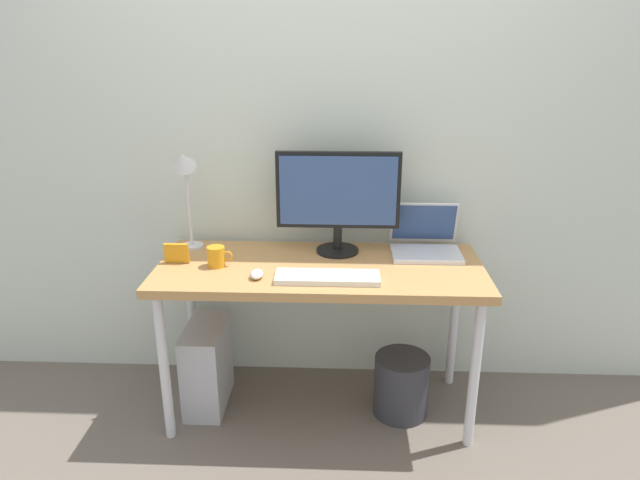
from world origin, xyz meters
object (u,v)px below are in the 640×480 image
(desk, at_px, (320,280))
(desk_lamp, at_px, (185,177))
(wastebasket, at_px, (401,385))
(photo_frame, at_px, (176,253))
(mouse, at_px, (257,274))
(keyboard, at_px, (327,277))
(monitor, at_px, (338,196))
(laptop, at_px, (425,240))
(computer_tower, at_px, (207,365))
(coffee_mug, at_px, (216,256))

(desk, relative_size, desk_lamp, 2.92)
(wastebasket, bearing_deg, photo_frame, 178.85)
(mouse, height_order, photo_frame, photo_frame)
(desk, distance_m, wastebasket, 0.66)
(desk_lamp, distance_m, photo_frame, 0.36)
(keyboard, relative_size, photo_frame, 4.00)
(monitor, bearing_deg, keyboard, -96.46)
(keyboard, xyz_separation_m, mouse, (-0.30, 0.01, 0.01))
(laptop, relative_size, wastebasket, 1.07)
(desk, relative_size, laptop, 4.57)
(mouse, bearing_deg, wastebasket, 11.14)
(laptop, relative_size, mouse, 3.56)
(monitor, bearing_deg, computer_tower, -165.88)
(desk_lamp, height_order, wastebasket, desk_lamp)
(desk_lamp, xyz_separation_m, photo_frame, (-0.02, -0.18, -0.31))
(laptop, bearing_deg, photo_frame, -170.37)
(laptop, distance_m, computer_tower, 1.21)
(monitor, distance_m, desk_lamp, 0.71)
(photo_frame, distance_m, computer_tower, 0.60)
(wastebasket, bearing_deg, monitor, 148.17)
(laptop, distance_m, wastebasket, 0.70)
(laptop, height_order, mouse, laptop)
(mouse, xyz_separation_m, coffee_mug, (-0.20, 0.12, 0.03))
(keyboard, distance_m, computer_tower, 0.83)
(desk_lamp, distance_m, mouse, 0.60)
(monitor, xyz_separation_m, mouse, (-0.34, -0.32, -0.26))
(coffee_mug, height_order, computer_tower, coffee_mug)
(computer_tower, distance_m, wastebasket, 0.94)
(keyboard, xyz_separation_m, photo_frame, (-0.68, 0.16, 0.04))
(keyboard, bearing_deg, photo_frame, 166.88)
(mouse, bearing_deg, desk, 30.22)
(desk, distance_m, coffee_mug, 0.47)
(computer_tower, bearing_deg, mouse, -29.80)
(keyboard, height_order, computer_tower, keyboard)
(desk, relative_size, coffee_mug, 12.85)
(laptop, xyz_separation_m, desk_lamp, (-1.12, -0.02, 0.30))
(desk, relative_size, wastebasket, 4.87)
(coffee_mug, xyz_separation_m, wastebasket, (0.85, 0.01, -0.65))
(keyboard, height_order, photo_frame, photo_frame)
(keyboard, relative_size, mouse, 4.89)
(computer_tower, bearing_deg, monitor, 14.12)
(laptop, bearing_deg, coffee_mug, -167.02)
(laptop, xyz_separation_m, wastebasket, (-0.10, -0.21, -0.66))
(mouse, bearing_deg, computer_tower, 150.20)
(laptop, relative_size, photo_frame, 2.91)
(laptop, distance_m, coffee_mug, 0.98)
(computer_tower, bearing_deg, keyboard, -16.64)
(laptop, bearing_deg, monitor, -177.42)
(desk, xyz_separation_m, wastebasket, (0.39, -0.02, -0.53))
(laptop, relative_size, desk_lamp, 0.64)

